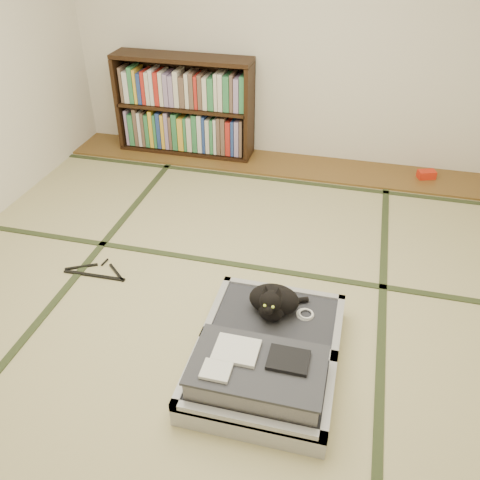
# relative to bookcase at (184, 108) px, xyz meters

# --- Properties ---
(floor) EXTENTS (4.50, 4.50, 0.00)m
(floor) POSITION_rel_bookcase_xyz_m (0.92, -2.07, -0.45)
(floor) COLOR tan
(floor) RESTS_ON ground
(wood_strip) EXTENTS (4.00, 0.50, 0.02)m
(wood_strip) POSITION_rel_bookcase_xyz_m (0.92, -0.07, -0.44)
(wood_strip) COLOR brown
(wood_strip) RESTS_ON ground
(red_item) EXTENTS (0.17, 0.13, 0.07)m
(red_item) POSITION_rel_bookcase_xyz_m (2.26, -0.04, -0.40)
(red_item) COLOR red
(red_item) RESTS_ON wood_strip
(room_shell) EXTENTS (4.50, 4.50, 4.50)m
(room_shell) POSITION_rel_bookcase_xyz_m (0.92, -2.07, 1.01)
(room_shell) COLOR white
(room_shell) RESTS_ON ground
(tatami_borders) EXTENTS (4.00, 4.50, 0.01)m
(tatami_borders) POSITION_rel_bookcase_xyz_m (0.92, -1.58, -0.45)
(tatami_borders) COLOR #2D381E
(tatami_borders) RESTS_ON ground
(bookcase) EXTENTS (1.29, 0.30, 0.92)m
(bookcase) POSITION_rel_bookcase_xyz_m (0.00, 0.00, 0.00)
(bookcase) COLOR black
(bookcase) RESTS_ON wood_strip
(suitcase) EXTENTS (0.74, 0.99, 0.29)m
(suitcase) POSITION_rel_bookcase_xyz_m (1.32, -2.54, -0.35)
(suitcase) COLOR #A8A8AD
(suitcase) RESTS_ON floor
(cat) EXTENTS (0.33, 0.33, 0.27)m
(cat) POSITION_rel_bookcase_xyz_m (1.30, -2.25, -0.21)
(cat) COLOR black
(cat) RESTS_ON suitcase
(cable_coil) EXTENTS (0.10, 0.10, 0.02)m
(cable_coil) POSITION_rel_bookcase_xyz_m (1.48, -2.21, -0.30)
(cable_coil) COLOR white
(cable_coil) RESTS_ON suitcase
(hanger) EXTENTS (0.45, 0.21, 0.01)m
(hanger) POSITION_rel_bookcase_xyz_m (0.04, -1.99, -0.44)
(hanger) COLOR black
(hanger) RESTS_ON floor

